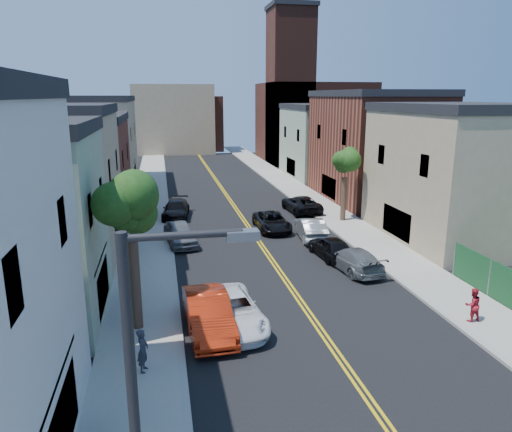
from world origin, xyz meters
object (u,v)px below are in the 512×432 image
silver_car_right (311,229)px  black_car_left (176,209)px  pedestrian_right (473,305)px  white_pickup (231,311)px  grey_car_right (353,259)px  dark_car_right_far (301,204)px  black_car_right (331,247)px  black_suv_lane (272,222)px  red_sedan (208,314)px  pedestrian_left (143,350)px  grey_car_left (180,233)px

silver_car_right → black_car_left: bearing=-36.1°
pedestrian_right → white_pickup: bearing=-11.2°
grey_car_right → dark_car_right_far: dark_car_right_far is taller
grey_car_right → black_car_right: bearing=-85.9°
black_suv_lane → dark_car_right_far: bearing=53.0°
black_suv_lane → black_car_right: bearing=-73.1°
white_pickup → red_sedan: bearing=-167.6°
silver_car_right → black_car_right: bearing=95.2°
silver_car_right → dark_car_right_far: silver_car_right is taller
silver_car_right → dark_car_right_far: (1.70, 8.06, -0.04)m
red_sedan → pedestrian_left: (-2.70, -2.85, 0.13)m
grey_car_left → dark_car_right_far: size_ratio=0.88×
white_pickup → silver_car_right: 14.42m
black_car_right → silver_car_right: size_ratio=0.89×
silver_car_right → black_suv_lane: (-2.21, 2.78, -0.09)m
dark_car_right_far → grey_car_right: bearing=82.4°
dark_car_right_far → black_suv_lane: (-3.91, -5.28, -0.05)m
grey_car_right → pedestrian_left: 14.75m
black_car_left → grey_car_left: bearing=-82.7°
white_pickup → pedestrian_right: bearing=-15.4°
grey_car_right → white_pickup: bearing=26.8°
black_suv_lane → pedestrian_left: 20.39m
red_sedan → dark_car_right_far: red_sedan is taller
black_car_left → pedestrian_right: pedestrian_right is taller
white_pickup → pedestrian_left: bearing=-144.9°
pedestrian_left → black_suv_lane: bearing=-14.5°
grey_car_left → grey_car_right: size_ratio=0.97×
grey_car_right → black_car_right: size_ratio=1.14×
grey_car_left → silver_car_right: bearing=-10.8°
black_car_left → silver_car_right: size_ratio=1.08×
grey_car_left → black_suv_lane: bearing=10.1°
grey_car_left → black_car_right: bearing=-34.9°
dark_car_right_far → pedestrian_left: (-13.06, -23.50, 0.25)m
black_suv_lane → silver_car_right: bearing=-52.0°
grey_car_right → silver_car_right: 6.70m
black_car_left → white_pickup: bearing=-78.0°
grey_car_right → pedestrian_left: pedestrian_left is taller
pedestrian_left → pedestrian_right: size_ratio=1.06×
black_car_right → dark_car_right_far: dark_car_right_far is taller
white_pickup → silver_car_right: size_ratio=1.14×
grey_car_left → pedestrian_left: size_ratio=2.80×
red_sedan → grey_car_left: red_sedan is taller
red_sedan → silver_car_right: 15.28m
dark_car_right_far → black_suv_lane: dark_car_right_far is taller
black_suv_lane → white_pickup: bearing=-110.2°
silver_car_right → pedestrian_right: (3.11, -14.19, 0.16)m
grey_car_left → grey_car_right: 12.15m
grey_car_right → pedestrian_right: pedestrian_right is taller
red_sedan → grey_car_left: (-0.64, 13.09, -0.06)m
red_sedan → silver_car_right: size_ratio=1.10×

